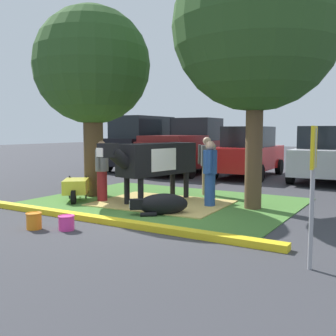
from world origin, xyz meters
The scene contains 19 objects.
ground_plane centered at (0.00, 0.00, 0.00)m, with size 80.00×80.00×0.00m, color #38383D.
grass_island centered at (-0.47, 1.83, 0.01)m, with size 6.54×4.97×0.02m, color #477A33.
curb_yellow centered at (-0.47, -0.81, 0.06)m, with size 7.74×0.24×0.12m, color yellow.
hay_bedding centered at (-0.38, 1.53, 0.03)m, with size 3.20×2.40×0.04m, color tan.
shade_tree_left centered at (-2.72, 1.62, 3.61)m, with size 3.23×3.23×5.28m.
shade_tree_right centered at (1.79, 2.14, 4.22)m, with size 3.88×3.88×6.18m.
cow_holstein centered at (-0.65, 1.63, 1.12)m, with size 1.11×3.11×1.58m.
calf_lying centered at (0.30, 0.44, 0.24)m, with size 1.20×1.10×0.48m.
person_handler centered at (-0.01, 3.36, 0.91)m, with size 0.53×0.34×1.68m.
person_visitor_near centered at (-1.87, 0.98, 0.86)m, with size 0.34×0.52×1.60m.
person_visitor_far centered at (0.82, 1.80, 0.87)m, with size 0.34×0.49×1.62m.
wheelbarrow centered at (-2.56, 0.72, 0.39)m, with size 1.25×1.45×0.63m.
parking_sign centered at (3.84, -1.43, 1.36)m, with size 0.08×0.44×1.93m.
bucket_orange centered at (-1.10, -1.88, 0.17)m, with size 0.31×0.31×0.32m.
bucket_pink centered at (-0.52, -1.61, 0.15)m, with size 0.31×0.31×0.28m.
suv_black centered at (-5.83, 8.54, 1.27)m, with size 2.22×4.65×2.52m.
pickup_truck_maroon centered at (-3.35, 8.46, 1.11)m, with size 2.34×5.46×2.42m.
sedan_red centered at (-0.61, 8.46, 0.98)m, with size 2.12×4.45×2.02m.
sedan_silver centered at (2.29, 8.55, 0.98)m, with size 2.12×4.45×2.02m.
Camera 1 is at (4.89, -6.86, 1.87)m, focal length 42.35 mm.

